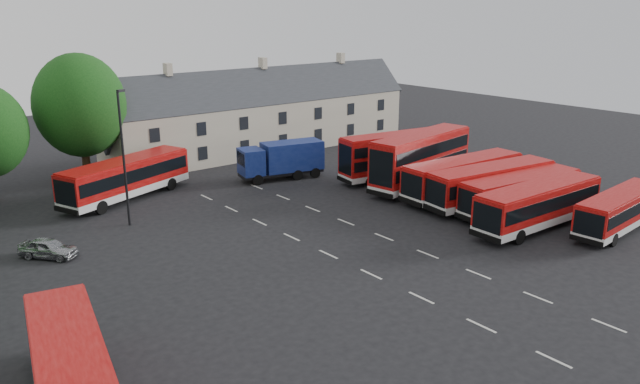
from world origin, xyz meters
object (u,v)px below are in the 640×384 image
(bus_west, at_px, (72,376))
(lamppost, at_px, (124,155))
(bus_row_a, at_px, (620,208))
(bus_dd_south, at_px, (421,157))
(silver_car, at_px, (48,248))
(box_truck, at_px, (282,159))

(bus_west, height_order, lamppost, lamppost)
(bus_row_a, relative_size, bus_dd_south, 0.85)
(bus_row_a, bearing_deg, bus_dd_south, 94.59)
(bus_west, xyz_separation_m, silver_car, (4.07, 17.52, -1.28))
(bus_west, relative_size, box_truck, 1.43)
(bus_west, xyz_separation_m, lamppost, (10.52, 20.18, 3.33))
(bus_row_a, height_order, bus_dd_south, bus_dd_south)
(bus_row_a, height_order, bus_west, bus_west)
(bus_west, height_order, silver_car, bus_west)
(silver_car, distance_m, lamppost, 8.36)
(bus_dd_south, relative_size, bus_west, 1.04)
(bus_dd_south, xyz_separation_m, lamppost, (-23.90, 6.50, 2.51))
(silver_car, bearing_deg, bus_west, -142.62)
(bus_dd_south, bearing_deg, bus_west, -167.59)
(bus_row_a, distance_m, bus_dd_south, 16.71)
(bus_west, distance_m, lamppost, 23.00)
(bus_west, xyz_separation_m, box_truck, (26.63, 23.55, -0.02))
(bus_west, height_order, box_truck, box_truck)
(box_truck, bearing_deg, bus_dd_south, -38.55)
(bus_row_a, relative_size, silver_car, 2.72)
(bus_row_a, bearing_deg, bus_west, 171.39)
(silver_car, relative_size, lamppost, 0.38)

